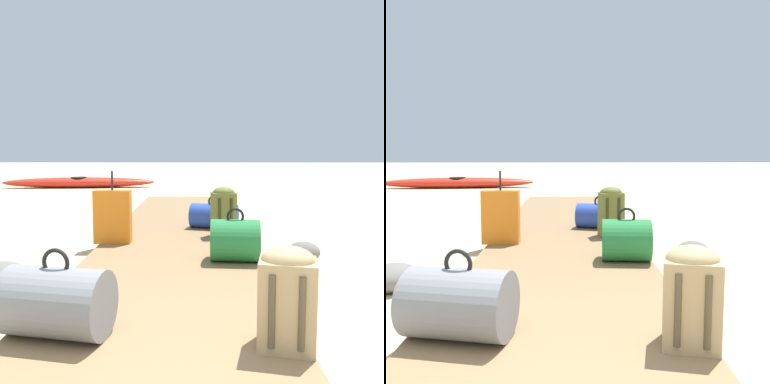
# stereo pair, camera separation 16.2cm
# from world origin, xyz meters

# --- Properties ---
(ground_plane) EXTENTS (60.00, 60.00, 0.00)m
(ground_plane) POSITION_xyz_m (0.00, 3.23, 0.00)
(ground_plane) COLOR #CCB789
(boardwalk) EXTENTS (1.68, 8.07, 0.08)m
(boardwalk) POSITION_xyz_m (0.00, 4.03, 0.04)
(boardwalk) COLOR olive
(boardwalk) RESTS_ON ground
(backpack_olive) EXTENTS (0.31, 0.27, 0.60)m
(backpack_olive) POSITION_xyz_m (0.55, 3.81, 0.39)
(backpack_olive) COLOR olive
(backpack_olive) RESTS_ON boardwalk
(duffel_bag_green) EXTENTS (0.48, 0.42, 0.50)m
(duffel_bag_green) POSITION_xyz_m (0.59, 2.70, 0.28)
(duffel_bag_green) COLOR #237538
(duffel_bag_green) RESTS_ON boardwalk
(duffel_bag_grey) EXTENTS (0.64, 0.49, 0.50)m
(duffel_bag_grey) POSITION_xyz_m (-0.54, 1.09, 0.28)
(duffel_bag_grey) COLOR slate
(duffel_bag_grey) RESTS_ON boardwalk
(backpack_tan) EXTENTS (0.34, 0.31, 0.54)m
(backpack_tan) POSITION_xyz_m (0.71, 0.97, 0.37)
(backpack_tan) COLOR tan
(backpack_tan) RESTS_ON boardwalk
(duffel_bag_blue) EXTENTS (0.67, 0.47, 0.44)m
(duffel_bag_blue) POSITION_xyz_m (0.46, 4.34, 0.24)
(duffel_bag_blue) COLOR #2847B7
(duffel_bag_blue) RESTS_ON boardwalk
(suitcase_orange) EXTENTS (0.41, 0.17, 0.80)m
(suitcase_orange) POSITION_xyz_m (-0.70, 3.46, 0.38)
(suitcase_orange) COLOR orange
(suitcase_orange) RESTS_ON boardwalk
(kayak) EXTENTS (4.39, 1.09, 0.31)m
(kayak) POSITION_xyz_m (-3.19, 11.02, 0.15)
(kayak) COLOR red
(kayak) RESTS_ON ground
(rock_left_far) EXTENTS (0.58, 0.59, 0.21)m
(rock_left_far) POSITION_xyz_m (-1.35, 2.12, 0.11)
(rock_left_far) COLOR slate
(rock_left_far) RESTS_ON ground
(rock_right_far) EXTENTS (0.36, 0.33, 0.20)m
(rock_right_far) POSITION_xyz_m (1.31, 2.99, 0.10)
(rock_right_far) COLOR slate
(rock_right_far) RESTS_ON ground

